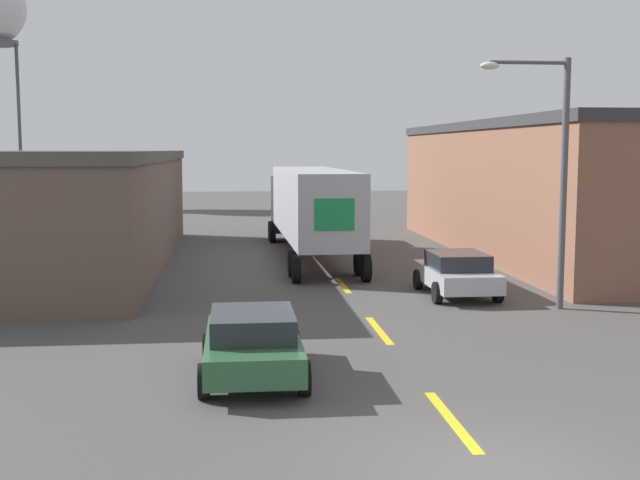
# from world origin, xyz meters

# --- Properties ---
(ground_plane) EXTENTS (160.00, 160.00, 0.00)m
(ground_plane) POSITION_xyz_m (0.00, 0.00, 0.00)
(ground_plane) COLOR #4C4947
(road_centerline) EXTENTS (0.20, 17.21, 0.01)m
(road_centerline) POSITION_xyz_m (0.00, 9.36, 0.00)
(road_centerline) COLOR yellow
(road_centerline) RESTS_ON ground_plane
(warehouse_left) EXTENTS (10.11, 22.66, 4.62)m
(warehouse_left) POSITION_xyz_m (-11.47, 22.59, 2.32)
(warehouse_left) COLOR brown
(warehouse_left) RESTS_ON ground_plane
(warehouse_right) EXTENTS (10.49, 23.81, 5.91)m
(warehouse_right) POSITION_xyz_m (11.66, 24.05, 2.96)
(warehouse_right) COLOR brown
(warehouse_right) RESTS_ON ground_plane
(semi_truck) EXTENTS (3.03, 15.38, 3.85)m
(semi_truck) POSITION_xyz_m (-0.44, 23.73, 2.34)
(semi_truck) COLOR black
(semi_truck) RESTS_ON ground_plane
(parked_car_left_near) EXTENTS (2.12, 4.11, 1.41)m
(parked_car_left_near) POSITION_xyz_m (-3.37, 5.29, 0.75)
(parked_car_left_near) COLOR #2D5B38
(parked_car_left_near) RESTS_ON ground_plane
(parked_car_right_mid) EXTENTS (2.12, 4.11, 1.41)m
(parked_car_right_mid) POSITION_xyz_m (3.37, 14.00, 0.75)
(parked_car_right_mid) COLOR #B2B2B7
(parked_car_right_mid) RESTS_ON ground_plane
(street_lamp) EXTENTS (2.67, 0.32, 7.28)m
(street_lamp) POSITION_xyz_m (5.48, 11.61, 4.28)
(street_lamp) COLOR #4C4C51
(street_lamp) RESTS_ON ground_plane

